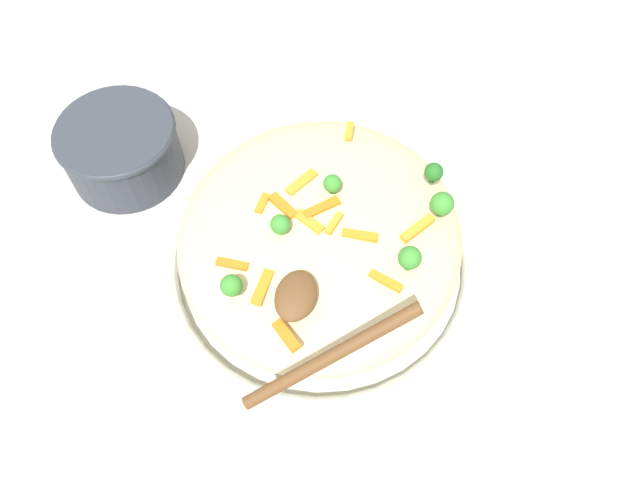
{
  "coord_description": "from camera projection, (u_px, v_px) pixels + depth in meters",
  "views": [
    {
      "loc": [
        -0.35,
        -0.08,
        0.68
      ],
      "look_at": [
        0.0,
        0.0,
        0.08
      ],
      "focal_mm": 35.04,
      "sensor_mm": 36.0,
      "label": 1
    }
  ],
  "objects": [
    {
      "name": "ground_plane",
      "position": [
        320.0,
        274.0,
        0.77
      ],
      "size": [
        2.4,
        2.4,
        0.0
      ],
      "primitive_type": "plane",
      "color": "beige"
    },
    {
      "name": "serving_bowl",
      "position": [
        320.0,
        263.0,
        0.74
      ],
      "size": [
        0.38,
        0.38,
        0.05
      ],
      "color": "silver",
      "rests_on": "ground_plane"
    },
    {
      "name": "pasta_mound",
      "position": [
        320.0,
        236.0,
        0.69
      ],
      "size": [
        0.33,
        0.31,
        0.09
      ],
      "primitive_type": "ellipsoid",
      "color": "beige",
      "rests_on": "serving_bowl"
    },
    {
      "name": "carrot_piece_0",
      "position": [
        282.0,
        209.0,
        0.66
      ],
      "size": [
        0.03,
        0.04,
        0.01
      ],
      "primitive_type": "cube",
      "rotation": [
        0.0,
        0.0,
        0.97
      ],
      "color": "orange",
      "rests_on": "pasta_mound"
    },
    {
      "name": "carrot_piece_1",
      "position": [
        309.0,
        222.0,
        0.65
      ],
      "size": [
        0.03,
        0.04,
        0.01
      ],
      "primitive_type": "cube",
      "rotation": [
        0.0,
        0.0,
        1.08
      ],
      "color": "orange",
      "rests_on": "pasta_mound"
    },
    {
      "name": "carrot_piece_2",
      "position": [
        349.0,
        131.0,
        0.72
      ],
      "size": [
        0.03,
        0.01,
        0.01
      ],
      "primitive_type": "cube",
      "rotation": [
        0.0,
        0.0,
        3.23
      ],
      "color": "orange",
      "rests_on": "pasta_mound"
    },
    {
      "name": "carrot_piece_3",
      "position": [
        302.0,
        183.0,
        0.68
      ],
      "size": [
        0.04,
        0.03,
        0.01
      ],
      "primitive_type": "cube",
      "rotation": [
        0.0,
        0.0,
        2.59
      ],
      "color": "orange",
      "rests_on": "pasta_mound"
    },
    {
      "name": "carrot_piece_4",
      "position": [
        334.0,
        224.0,
        0.64
      ],
      "size": [
        0.03,
        0.01,
        0.01
      ],
      "primitive_type": "cube",
      "rotation": [
        0.0,
        0.0,
        6.0
      ],
      "color": "orange",
      "rests_on": "pasta_mound"
    },
    {
      "name": "carrot_piece_5",
      "position": [
        418.0,
        228.0,
        0.65
      ],
      "size": [
        0.04,
        0.03,
        0.01
      ],
      "primitive_type": "cube",
      "rotation": [
        0.0,
        0.0,
        2.5
      ],
      "color": "orange",
      "rests_on": "pasta_mound"
    },
    {
      "name": "carrot_piece_6",
      "position": [
        386.0,
        281.0,
        0.62
      ],
      "size": [
        0.02,
        0.04,
        0.01
      ],
      "primitive_type": "cube",
      "rotation": [
        0.0,
        0.0,
        1.25
      ],
      "color": "orange",
      "rests_on": "pasta_mound"
    },
    {
      "name": "carrot_piece_7",
      "position": [
        283.0,
        335.0,
        0.59
      ],
      "size": [
        0.03,
        0.03,
        0.01
      ],
      "primitive_type": "cube",
      "rotation": [
        0.0,
        0.0,
        4.0
      ],
      "color": "orange",
      "rests_on": "pasta_mound"
    },
    {
      "name": "carrot_piece_8",
      "position": [
        360.0,
        236.0,
        0.64
      ],
      "size": [
        0.01,
        0.04,
        0.01
      ],
      "primitive_type": "cube",
      "rotation": [
        0.0,
        0.0,
        4.77
      ],
      "color": "orange",
      "rests_on": "pasta_mound"
    },
    {
      "name": "carrot_piece_9",
      "position": [
        261.0,
        207.0,
        0.66
      ],
      "size": [
        0.03,
        0.01,
        0.01
      ],
      "primitive_type": "cube",
      "rotation": [
        0.0,
        0.0,
        6.18
      ],
      "color": "orange",
      "rests_on": "pasta_mound"
    },
    {
      "name": "carrot_piece_10",
      "position": [
        263.0,
        287.0,
        0.61
      ],
      "size": [
        0.04,
        0.01,
        0.01
      ],
      "primitive_type": "cube",
      "rotation": [
        0.0,
        0.0,
        3.06
      ],
      "color": "orange",
      "rests_on": "pasta_mound"
    },
    {
      "name": "carrot_piece_11",
      "position": [
        325.0,
        209.0,
        0.66
      ],
      "size": [
        0.04,
        0.04,
        0.01
      ],
      "primitive_type": "cube",
      "rotation": [
        0.0,
        0.0,
        2.31
      ],
      "color": "orange",
      "rests_on": "pasta_mound"
    },
    {
      "name": "carrot_piece_12",
      "position": [
        232.0,
        264.0,
        0.63
      ],
      "size": [
        0.01,
        0.03,
        0.01
      ],
      "primitive_type": "cube",
      "rotation": [
        0.0,
        0.0,
        4.72
      ],
      "color": "orange",
      "rests_on": "pasta_mound"
    },
    {
      "name": "broccoli_floret_0",
      "position": [
        280.0,
        225.0,
        0.63
      ],
      "size": [
        0.02,
        0.02,
        0.02
      ],
      "color": "#377928",
      "rests_on": "pasta_mound"
    },
    {
      "name": "broccoli_floret_1",
      "position": [
        442.0,
        204.0,
        0.65
      ],
      "size": [
        0.03,
        0.03,
        0.03
      ],
      "color": "#377928",
      "rests_on": "pasta_mound"
    },
    {
      "name": "broccoli_floret_2",
      "position": [
        332.0,
        184.0,
        0.66
      ],
      "size": [
        0.02,
        0.02,
        0.02
      ],
      "color": "#377928",
      "rests_on": "pasta_mound"
    },
    {
      "name": "broccoli_floret_3",
      "position": [
        231.0,
        286.0,
        0.6
      ],
      "size": [
        0.02,
        0.02,
        0.03
      ],
      "color": "#377928",
      "rests_on": "pasta_mound"
    },
    {
      "name": "broccoli_floret_4",
      "position": [
        410.0,
        258.0,
        0.61
      ],
      "size": [
        0.02,
        0.02,
        0.03
      ],
      "color": "#377928",
      "rests_on": "pasta_mound"
    },
    {
      "name": "broccoli_floret_5",
      "position": [
        434.0,
        172.0,
        0.67
      ],
      "size": [
        0.02,
        0.02,
        0.03
      ],
      "color": "#205B1C",
      "rests_on": "pasta_mound"
    },
    {
      "name": "serving_spoon",
      "position": [
        310.0,
        318.0,
        0.57
      ],
      "size": [
        0.15,
        0.14,
        0.08
      ],
      "color": "brown",
      "rests_on": "pasta_mound"
    },
    {
      "name": "companion_bowl",
      "position": [
        121.0,
        147.0,
        0.81
      ],
      "size": [
        0.16,
        0.16,
        0.08
      ],
      "color": "#333842",
      "rests_on": "ground_plane"
    }
  ]
}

